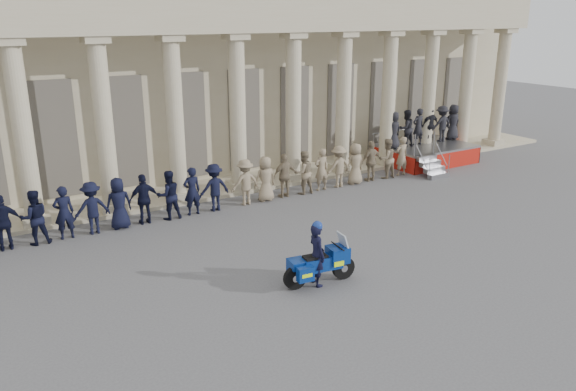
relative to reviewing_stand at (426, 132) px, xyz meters
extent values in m
plane|color=#4A4A4D|center=(-11.36, -7.65, -1.49)|extent=(90.00, 90.00, 0.00)
cube|color=tan|center=(-11.36, 7.35, 3.01)|extent=(40.00, 10.00, 9.00)
cube|color=tan|center=(-11.36, 1.15, -1.41)|extent=(40.00, 2.60, 0.15)
cube|color=tan|center=(-11.36, 0.35, 5.30)|extent=(35.80, 1.00, 1.00)
cube|color=tan|center=(-17.86, 0.35, -1.19)|extent=(0.90, 0.90, 0.30)
cylinder|color=tan|center=(-17.86, 0.35, 1.76)|extent=(0.64, 0.64, 5.60)
cube|color=tan|center=(-17.86, 0.35, 4.68)|extent=(0.85, 0.85, 0.24)
cube|color=tan|center=(-15.26, 0.35, -1.19)|extent=(0.90, 0.90, 0.30)
cylinder|color=tan|center=(-15.26, 0.35, 1.76)|extent=(0.64, 0.64, 5.60)
cube|color=tan|center=(-15.26, 0.35, 4.68)|extent=(0.85, 0.85, 0.24)
cube|color=tan|center=(-12.66, 0.35, -1.19)|extent=(0.90, 0.90, 0.30)
cylinder|color=tan|center=(-12.66, 0.35, 1.76)|extent=(0.64, 0.64, 5.60)
cube|color=tan|center=(-12.66, 0.35, 4.68)|extent=(0.85, 0.85, 0.24)
cube|color=tan|center=(-10.06, 0.35, -1.19)|extent=(0.90, 0.90, 0.30)
cylinder|color=tan|center=(-10.06, 0.35, 1.76)|extent=(0.64, 0.64, 5.60)
cube|color=tan|center=(-10.06, 0.35, 4.68)|extent=(0.85, 0.85, 0.24)
cube|color=tan|center=(-7.46, 0.35, -1.19)|extent=(0.90, 0.90, 0.30)
cylinder|color=tan|center=(-7.46, 0.35, 1.76)|extent=(0.64, 0.64, 5.60)
cube|color=tan|center=(-7.46, 0.35, 4.68)|extent=(0.85, 0.85, 0.24)
cube|color=tan|center=(-4.86, 0.35, -1.19)|extent=(0.90, 0.90, 0.30)
cylinder|color=tan|center=(-4.86, 0.35, 1.76)|extent=(0.64, 0.64, 5.60)
cube|color=tan|center=(-4.86, 0.35, 4.68)|extent=(0.85, 0.85, 0.24)
cube|color=tan|center=(-2.26, 0.35, -1.19)|extent=(0.90, 0.90, 0.30)
cylinder|color=tan|center=(-2.26, 0.35, 1.76)|extent=(0.64, 0.64, 5.60)
cube|color=tan|center=(-2.26, 0.35, 4.68)|extent=(0.85, 0.85, 0.24)
cube|color=tan|center=(0.34, 0.35, -1.19)|extent=(0.90, 0.90, 0.30)
cylinder|color=tan|center=(0.34, 0.35, 1.76)|extent=(0.64, 0.64, 5.60)
cube|color=tan|center=(0.34, 0.35, 4.68)|extent=(0.85, 0.85, 0.24)
cube|color=tan|center=(2.94, 0.35, -1.19)|extent=(0.90, 0.90, 0.30)
cylinder|color=tan|center=(2.94, 0.35, 1.76)|extent=(0.64, 0.64, 5.60)
cube|color=tan|center=(2.94, 0.35, 4.68)|extent=(0.85, 0.85, 0.24)
cube|color=tan|center=(5.54, 0.35, -1.19)|extent=(0.90, 0.90, 0.30)
cylinder|color=tan|center=(5.54, 0.35, 1.76)|extent=(0.64, 0.64, 5.60)
cube|color=tan|center=(5.54, 0.35, 4.68)|extent=(0.85, 0.85, 0.24)
cube|color=black|center=(-16.56, 2.37, 1.06)|extent=(1.30, 0.12, 4.20)
cube|color=black|center=(-13.96, 2.37, 1.06)|extent=(1.30, 0.12, 4.20)
cube|color=black|center=(-11.36, 2.37, 1.06)|extent=(1.30, 0.12, 4.20)
cube|color=black|center=(-8.76, 2.37, 1.06)|extent=(1.30, 0.12, 4.20)
cube|color=black|center=(-6.16, 2.37, 1.06)|extent=(1.30, 0.12, 4.20)
cube|color=black|center=(-3.56, 2.37, 1.06)|extent=(1.30, 0.12, 4.20)
cube|color=black|center=(-0.96, 2.37, 1.06)|extent=(1.30, 0.12, 4.20)
cube|color=black|center=(1.64, 2.37, 1.06)|extent=(1.30, 0.12, 4.20)
cube|color=black|center=(4.24, 2.37, 1.06)|extent=(1.30, 0.12, 4.20)
imported|color=black|center=(-18.92, -1.23, -0.60)|extent=(1.04, 0.43, 1.78)
imported|color=black|center=(-18.04, -1.23, -0.60)|extent=(0.86, 0.67, 1.78)
imported|color=black|center=(-17.16, -1.23, -0.60)|extent=(0.65, 0.43, 1.78)
imported|color=black|center=(-16.28, -1.23, -0.60)|extent=(1.15, 0.66, 1.78)
imported|color=black|center=(-15.40, -1.23, -0.60)|extent=(0.87, 0.57, 1.78)
imported|color=black|center=(-14.52, -1.23, -0.60)|extent=(1.04, 0.43, 1.78)
imported|color=black|center=(-13.64, -1.23, -0.60)|extent=(0.86, 0.67, 1.78)
imported|color=black|center=(-12.76, -1.23, -0.60)|extent=(0.65, 0.43, 1.78)
imported|color=black|center=(-11.88, -1.23, -0.60)|extent=(1.15, 0.66, 1.78)
imported|color=#83735A|center=(-10.60, -1.23, -0.60)|extent=(1.15, 0.66, 1.78)
imported|color=#83735A|center=(-9.72, -1.23, -0.60)|extent=(0.87, 0.57, 1.78)
imported|color=#83735A|center=(-8.84, -1.23, -0.60)|extent=(1.04, 0.43, 1.78)
imported|color=#83735A|center=(-7.96, -1.23, -0.60)|extent=(0.86, 0.67, 1.78)
imported|color=#83735A|center=(-7.08, -1.23, -0.60)|extent=(0.65, 0.43, 1.78)
imported|color=#83735A|center=(-6.20, -1.23, -0.60)|extent=(1.15, 0.66, 1.78)
imported|color=#83735A|center=(-5.32, -1.23, -0.60)|extent=(0.87, 0.57, 1.78)
imported|color=#83735A|center=(-4.44, -1.23, -0.60)|extent=(1.04, 0.43, 1.78)
imported|color=#83735A|center=(-3.56, -1.23, -0.60)|extent=(0.86, 0.67, 1.78)
imported|color=#83735A|center=(-2.68, -1.23, -0.60)|extent=(0.65, 0.43, 1.78)
cube|color=gray|center=(-0.01, -0.05, -0.66)|extent=(4.34, 3.10, 0.10)
cube|color=#A0160C|center=(-0.01, -1.58, -1.10)|extent=(4.34, 0.04, 0.78)
cube|color=#A0160C|center=(-2.16, -0.05, -1.10)|extent=(0.04, 3.10, 0.78)
cube|color=#A0160C|center=(2.14, -0.05, -1.10)|extent=(0.04, 3.10, 0.78)
cube|color=gray|center=(-1.58, -2.50, -1.38)|extent=(1.10, 0.28, 0.22)
cube|color=gray|center=(-1.58, -2.22, -1.16)|extent=(1.10, 0.28, 0.22)
cube|color=gray|center=(-1.58, -1.94, -0.94)|extent=(1.10, 0.28, 0.22)
cube|color=gray|center=(-1.58, -1.66, -0.72)|extent=(1.10, 0.28, 0.22)
cylinder|color=gray|center=(-0.01, 1.45, -0.11)|extent=(4.34, 0.04, 0.04)
imported|color=black|center=(-2.01, 0.15, 0.28)|extent=(0.87, 0.57, 1.78)
imported|color=black|center=(-1.21, 0.15, 0.28)|extent=(0.87, 0.67, 1.78)
imported|color=black|center=(-0.41, 0.15, 0.28)|extent=(0.65, 0.43, 1.78)
imported|color=black|center=(0.39, 0.15, 0.28)|extent=(1.04, 0.43, 1.78)
imported|color=black|center=(1.19, 0.15, 0.28)|extent=(1.15, 0.66, 1.78)
imported|color=black|center=(1.99, 0.15, 0.28)|extent=(0.87, 0.57, 1.78)
cylinder|color=black|center=(-11.24, -8.31, -1.16)|extent=(0.66, 0.21, 0.65)
cylinder|color=black|center=(-12.71, -8.14, -1.16)|extent=(0.66, 0.21, 0.65)
cube|color=navy|center=(-11.93, -8.23, -0.88)|extent=(1.17, 0.54, 0.37)
cube|color=navy|center=(-11.44, -8.29, -0.72)|extent=(0.60, 0.57, 0.44)
cube|color=silver|center=(-11.44, -8.29, -0.95)|extent=(0.25, 0.32, 0.12)
cube|color=#B2BFCC|center=(-11.27, -8.31, -0.39)|extent=(0.26, 0.47, 0.53)
cube|color=black|center=(-12.12, -8.20, -0.68)|extent=(0.67, 0.41, 0.10)
cube|color=navy|center=(-12.66, -8.14, -0.80)|extent=(0.38, 0.37, 0.22)
cube|color=navy|center=(-12.60, -8.46, -0.95)|extent=(0.46, 0.27, 0.39)
cube|color=#D0FF0D|center=(-12.60, -8.46, -0.95)|extent=(0.32, 0.27, 0.10)
cube|color=navy|center=(-12.52, -7.84, -0.95)|extent=(0.46, 0.27, 0.39)
cube|color=#D0FF0D|center=(-12.52, -7.84, -0.95)|extent=(0.32, 0.27, 0.10)
cylinder|color=silver|center=(-12.39, -7.94, -1.19)|extent=(0.60, 0.17, 0.10)
cylinder|color=black|center=(-11.44, -8.29, -0.49)|extent=(0.12, 0.69, 0.04)
imported|color=black|center=(-12.07, -8.21, -0.62)|extent=(0.49, 0.68, 1.74)
sphere|color=navy|center=(-12.07, -8.21, 0.20)|extent=(0.28, 0.28, 0.28)
camera|label=1|loc=(-19.90, -19.50, 5.47)|focal=35.00mm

